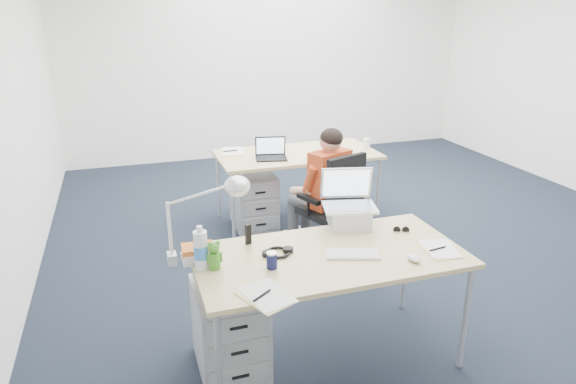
{
  "coord_description": "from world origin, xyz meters",
  "views": [
    {
      "loc": [
        -2.19,
        -3.83,
        2.11
      ],
      "look_at": [
        -1.1,
        -0.51,
        0.85
      ],
      "focal_mm": 32.0,
      "sensor_mm": 36.0,
      "label": 1
    }
  ],
  "objects_px": {
    "desk_near": "(329,261)",
    "office_chair": "(330,229)",
    "desk_far": "(297,157)",
    "cordless_phone": "(248,234)",
    "water_bottle": "(201,247)",
    "desk_lamp": "(196,219)",
    "dark_laptop": "(271,148)",
    "far_cup": "(367,143)",
    "book_stack": "(199,253)",
    "silver_laptop": "(350,200)",
    "can_koozie": "(272,260)",
    "drawer_pedestal_near": "(230,328)",
    "computer_mouse": "(414,258)",
    "bear_figurine": "(214,255)",
    "sunglasses": "(401,230)",
    "headphones": "(278,252)",
    "wireless_keyboard": "(353,254)",
    "drawer_pedestal_far": "(254,200)",
    "seated_person": "(319,191)"
  },
  "relations": [
    {
      "from": "water_bottle",
      "to": "book_stack",
      "type": "distance_m",
      "value": 0.13
    },
    {
      "from": "computer_mouse",
      "to": "sunglasses",
      "type": "height_order",
      "value": "computer_mouse"
    },
    {
      "from": "can_koozie",
      "to": "far_cup",
      "type": "distance_m",
      "value": 2.77
    },
    {
      "from": "seated_person",
      "to": "book_stack",
      "type": "bearing_deg",
      "value": -157.81
    },
    {
      "from": "drawer_pedestal_near",
      "to": "far_cup",
      "type": "xyz_separation_m",
      "value": [
        1.91,
        2.04,
        0.51
      ]
    },
    {
      "from": "desk_far",
      "to": "drawer_pedestal_near",
      "type": "bearing_deg",
      "value": -119.04
    },
    {
      "from": "wireless_keyboard",
      "to": "bear_figurine",
      "type": "bearing_deg",
      "value": -168.11
    },
    {
      "from": "cordless_phone",
      "to": "bear_figurine",
      "type": "bearing_deg",
      "value": -157.81
    },
    {
      "from": "drawer_pedestal_near",
      "to": "bear_figurine",
      "type": "relative_size",
      "value": 3.24
    },
    {
      "from": "drawer_pedestal_far",
      "to": "bear_figurine",
      "type": "relative_size",
      "value": 3.24
    },
    {
      "from": "dark_laptop",
      "to": "far_cup",
      "type": "height_order",
      "value": "dark_laptop"
    },
    {
      "from": "water_bottle",
      "to": "desk_lamp",
      "type": "xyz_separation_m",
      "value": [
        0.0,
        0.11,
        0.13
      ]
    },
    {
      "from": "book_stack",
      "to": "cordless_phone",
      "type": "relative_size",
      "value": 1.48
    },
    {
      "from": "seated_person",
      "to": "wireless_keyboard",
      "type": "bearing_deg",
      "value": -127.44
    },
    {
      "from": "headphones",
      "to": "cordless_phone",
      "type": "distance_m",
      "value": 0.24
    },
    {
      "from": "desk_far",
      "to": "cordless_phone",
      "type": "bearing_deg",
      "value": -117.33
    },
    {
      "from": "drawer_pedestal_far",
      "to": "bear_figurine",
      "type": "height_order",
      "value": "bear_figurine"
    },
    {
      "from": "drawer_pedestal_near",
      "to": "desk_lamp",
      "type": "bearing_deg",
      "value": 154.39
    },
    {
      "from": "office_chair",
      "to": "water_bottle",
      "type": "xyz_separation_m",
      "value": [
        -1.3,
        -1.22,
        0.58
      ]
    },
    {
      "from": "drawer_pedestal_near",
      "to": "water_bottle",
      "type": "relative_size",
      "value": 2.16
    },
    {
      "from": "desk_near",
      "to": "far_cup",
      "type": "xyz_separation_m",
      "value": [
        1.31,
        2.14,
        0.1
      ]
    },
    {
      "from": "desk_lamp",
      "to": "dark_laptop",
      "type": "relative_size",
      "value": 1.7
    },
    {
      "from": "far_cup",
      "to": "headphones",
      "type": "bearing_deg",
      "value": -128.04
    },
    {
      "from": "desk_far",
      "to": "cordless_phone",
      "type": "xyz_separation_m",
      "value": [
        -0.98,
        -1.9,
        0.11
      ]
    },
    {
      "from": "desk_near",
      "to": "sunglasses",
      "type": "xyz_separation_m",
      "value": [
        0.57,
        0.15,
        0.06
      ]
    },
    {
      "from": "drawer_pedestal_near",
      "to": "computer_mouse",
      "type": "distance_m",
      "value": 1.18
    },
    {
      "from": "desk_near",
      "to": "office_chair",
      "type": "height_order",
      "value": "office_chair"
    },
    {
      "from": "cordless_phone",
      "to": "office_chair",
      "type": "bearing_deg",
      "value": 23.2
    },
    {
      "from": "sunglasses",
      "to": "drawer_pedestal_near",
      "type": "bearing_deg",
      "value": -156.67
    },
    {
      "from": "office_chair",
      "to": "sunglasses",
      "type": "relative_size",
      "value": 9.21
    },
    {
      "from": "desk_far",
      "to": "drawer_pedestal_near",
      "type": "height_order",
      "value": "desk_far"
    },
    {
      "from": "cordless_phone",
      "to": "sunglasses",
      "type": "distance_m",
      "value": 1.0
    },
    {
      "from": "silver_laptop",
      "to": "water_bottle",
      "type": "distance_m",
      "value": 1.07
    },
    {
      "from": "bear_figurine",
      "to": "computer_mouse",
      "type": "bearing_deg",
      "value": -8.57
    },
    {
      "from": "bear_figurine",
      "to": "drawer_pedestal_near",
      "type": "bearing_deg",
      "value": 45.4
    },
    {
      "from": "cordless_phone",
      "to": "dark_laptop",
      "type": "distance_m",
      "value": 1.89
    },
    {
      "from": "desk_far",
      "to": "dark_laptop",
      "type": "distance_m",
      "value": 0.37
    },
    {
      "from": "drawer_pedestal_far",
      "to": "water_bottle",
      "type": "xyz_separation_m",
      "value": [
        -0.84,
        -2.11,
        0.58
      ]
    },
    {
      "from": "can_koozie",
      "to": "headphones",
      "type": "bearing_deg",
      "value": 62.21
    },
    {
      "from": "desk_far",
      "to": "computer_mouse",
      "type": "relative_size",
      "value": 15.77
    },
    {
      "from": "water_bottle",
      "to": "book_stack",
      "type": "bearing_deg",
      "value": 90.0
    },
    {
      "from": "silver_laptop",
      "to": "sunglasses",
      "type": "relative_size",
      "value": 3.46
    },
    {
      "from": "desk_far",
      "to": "computer_mouse",
      "type": "distance_m",
      "value": 2.42
    },
    {
      "from": "desk_near",
      "to": "water_bottle",
      "type": "relative_size",
      "value": 6.27
    },
    {
      "from": "sunglasses",
      "to": "book_stack",
      "type": "bearing_deg",
      "value": -159.87
    },
    {
      "from": "wireless_keyboard",
      "to": "sunglasses",
      "type": "height_order",
      "value": "sunglasses"
    },
    {
      "from": "desk_lamp",
      "to": "can_koozie",
      "type": "bearing_deg",
      "value": -17.19
    },
    {
      "from": "computer_mouse",
      "to": "dark_laptop",
      "type": "xyz_separation_m",
      "value": [
        -0.18,
        2.29,
        0.09
      ]
    },
    {
      "from": "headphones",
      "to": "dark_laptop",
      "type": "xyz_separation_m",
      "value": [
        0.54,
        1.96,
        0.09
      ]
    },
    {
      "from": "computer_mouse",
      "to": "bear_figurine",
      "type": "bearing_deg",
      "value": 162.86
    }
  ]
}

